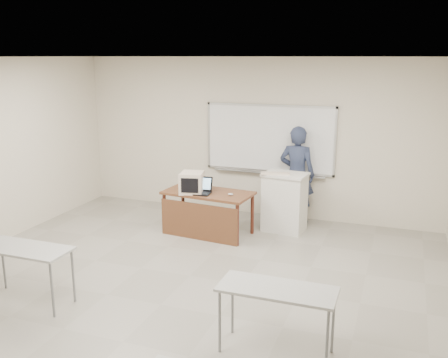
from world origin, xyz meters
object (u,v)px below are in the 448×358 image
at_px(crt_monitor, 192,182).
at_px(keyboard, 275,174).
at_px(presenter, 297,175).
at_px(whiteboard, 269,140).
at_px(instructor_desk, 206,205).
at_px(podium, 285,202).
at_px(mouse, 231,194).
at_px(laptop, 201,190).

relative_size(crt_monitor, keyboard, 0.86).
bearing_deg(presenter, crt_monitor, 42.39).
distance_m(whiteboard, instructor_desk, 1.88).
xyz_separation_m(podium, crt_monitor, (-1.45, -0.72, 0.40)).
height_order(mouse, presenter, presenter).
xyz_separation_m(podium, laptop, (-1.29, -0.72, 0.29)).
height_order(crt_monitor, laptop, crt_monitor).
xyz_separation_m(whiteboard, mouse, (-0.27, -1.45, -0.71)).
relative_size(whiteboard, laptop, 6.94).
bearing_deg(instructor_desk, podium, 36.36).
xyz_separation_m(podium, presenter, (0.09, 0.56, 0.38)).
bearing_deg(mouse, laptop, 168.76).
distance_m(whiteboard, keyboard, 1.05).
height_order(instructor_desk, laptop, laptop).
distance_m(crt_monitor, mouse, 0.70).
distance_m(whiteboard, podium, 1.33).
xyz_separation_m(instructor_desk, laptop, (-0.09, -0.01, 0.26)).
relative_size(whiteboard, instructor_desk, 1.65).
bearing_deg(keyboard, podium, 22.02).
height_order(podium, crt_monitor, crt_monitor).
height_order(podium, presenter, presenter).
height_order(instructor_desk, crt_monitor, crt_monitor).
xyz_separation_m(podium, keyboard, (-0.15, -0.12, 0.53)).
distance_m(laptop, keyboard, 1.31).
xyz_separation_m(whiteboard, instructor_desk, (-0.70, -1.48, -0.93)).
distance_m(podium, presenter, 0.68).
distance_m(mouse, keyboard, 0.88).
bearing_deg(podium, laptop, -144.83).
bearing_deg(instructor_desk, whiteboard, 70.36).
relative_size(whiteboard, crt_monitor, 5.76).
distance_m(keyboard, presenter, 0.73).
relative_size(podium, laptop, 2.90).
distance_m(podium, keyboard, 0.56).
height_order(instructor_desk, presenter, presenter).
bearing_deg(instructor_desk, laptop, -167.64).
distance_m(crt_monitor, presenter, 2.00).
height_order(whiteboard, mouse, whiteboard).
bearing_deg(crt_monitor, podium, 13.75).
relative_size(instructor_desk, laptop, 4.21).
height_order(crt_monitor, keyboard, crt_monitor).
bearing_deg(whiteboard, presenter, -19.83).
relative_size(mouse, keyboard, 0.19).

